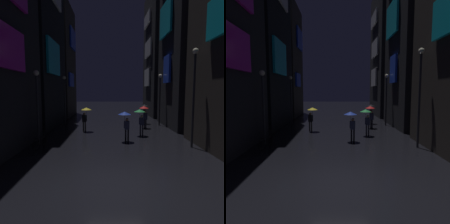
# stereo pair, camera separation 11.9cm
# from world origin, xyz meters

# --- Properties ---
(ground_plane) EXTENTS (120.00, 120.00, 0.00)m
(ground_plane) POSITION_xyz_m (0.00, 0.00, 0.00)
(ground_plane) COLOR black
(building_left_mid) EXTENTS (4.25, 8.19, 18.42)m
(building_left_mid) POSITION_xyz_m (-7.49, 13.09, 9.21)
(building_left_mid) COLOR black
(building_left_mid) RESTS_ON ground
(building_left_far) EXTENTS (4.25, 7.25, 15.38)m
(building_left_far) POSITION_xyz_m (-7.49, 21.63, 7.70)
(building_left_far) COLOR #33302D
(building_left_far) RESTS_ON ground
(building_right_mid) EXTENTS (4.25, 7.04, 19.02)m
(building_right_mid) POSITION_xyz_m (7.48, 12.52, 9.52)
(building_right_mid) COLOR black
(building_right_mid) RESTS_ON ground
(building_right_far) EXTENTS (4.25, 8.11, 17.56)m
(building_right_far) POSITION_xyz_m (7.48, 22.06, 8.79)
(building_right_far) COLOR black
(building_right_far) RESTS_ON ground
(pedestrian_midstreet_left_blue) EXTENTS (0.90, 0.90, 2.12)m
(pedestrian_midstreet_left_blue) POSITION_xyz_m (0.90, 6.52, 1.67)
(pedestrian_midstreet_left_blue) COLOR black
(pedestrian_midstreet_left_blue) RESTS_ON ground
(pedestrian_near_crossing_black) EXTENTS (0.90, 0.90, 2.12)m
(pedestrian_near_crossing_black) POSITION_xyz_m (3.64, 14.12, 1.67)
(pedestrian_near_crossing_black) COLOR #2D2D38
(pedestrian_near_crossing_black) RESTS_ON ground
(pedestrian_midstreet_centre_red) EXTENTS (0.90, 0.90, 2.12)m
(pedestrian_midstreet_centre_red) POSITION_xyz_m (3.14, 11.53, 1.67)
(pedestrian_midstreet_centre_red) COLOR #2D2D38
(pedestrian_midstreet_centre_red) RESTS_ON ground
(pedestrian_foreground_right_yellow) EXTENTS (0.90, 0.90, 2.12)m
(pedestrian_foreground_right_yellow) POSITION_xyz_m (-2.29, 10.07, 1.67)
(pedestrian_foreground_right_yellow) COLOR #38332D
(pedestrian_foreground_right_yellow) RESTS_ON ground
(pedestrian_far_right_green) EXTENTS (0.90, 0.90, 2.12)m
(pedestrian_far_right_green) POSITION_xyz_m (2.25, 8.34, 1.67)
(pedestrian_far_right_green) COLOR #2D2D38
(pedestrian_far_right_green) RESTS_ON ground
(bicycle_parked_at_storefront) EXTENTS (0.35, 1.81, 0.96)m
(bicycle_parked_at_storefront) POSITION_xyz_m (-4.60, 5.13, 0.39)
(bicycle_parked_at_storefront) COLOR black
(bicycle_parked_at_storefront) RESTS_ON ground
(streetlamp_left_near) EXTENTS (0.36, 0.36, 4.92)m
(streetlamp_left_near) POSITION_xyz_m (-5.00, 5.94, 3.12)
(streetlamp_left_near) COLOR #2D2D33
(streetlamp_left_near) RESTS_ON ground
(streetlamp_right_far) EXTENTS (0.36, 0.36, 5.27)m
(streetlamp_right_far) POSITION_xyz_m (5.00, 13.11, 3.32)
(streetlamp_right_far) COLOR #2D2D33
(streetlamp_right_far) RESTS_ON ground
(streetlamp_right_near) EXTENTS (0.36, 0.36, 6.15)m
(streetlamp_right_near) POSITION_xyz_m (5.00, 4.93, 3.79)
(streetlamp_right_near) COLOR #2D2D33
(streetlamp_right_near) RESTS_ON ground
(streetlamp_left_far) EXTENTS (0.36, 0.36, 5.15)m
(streetlamp_left_far) POSITION_xyz_m (-5.00, 14.22, 3.25)
(streetlamp_left_far) COLOR #2D2D33
(streetlamp_left_far) RESTS_ON ground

